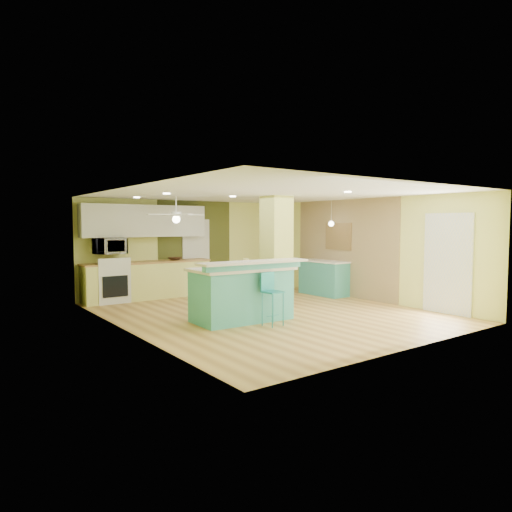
% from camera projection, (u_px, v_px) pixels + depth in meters
% --- Properties ---
extents(floor, '(6.00, 7.00, 0.01)m').
position_uv_depth(floor, '(267.00, 313.00, 9.65)').
color(floor, '#A07238').
rests_on(floor, ground).
extents(ceiling, '(6.00, 7.00, 0.01)m').
position_uv_depth(ceiling, '(267.00, 194.00, 9.48)').
color(ceiling, white).
rests_on(ceiling, wall_back).
extents(wall_back, '(6.00, 0.01, 2.50)m').
position_uv_depth(wall_back, '(189.00, 247.00, 12.39)').
color(wall_back, '#E5EA7D').
rests_on(wall_back, floor).
extents(wall_front, '(6.00, 0.01, 2.50)m').
position_uv_depth(wall_front, '(411.00, 266.00, 6.74)').
color(wall_front, '#E5EA7D').
rests_on(wall_front, floor).
extents(wall_left, '(0.01, 7.00, 2.50)m').
position_uv_depth(wall_left, '(128.00, 260.00, 7.80)').
color(wall_left, '#E5EA7D').
rests_on(wall_left, floor).
extents(wall_right, '(0.01, 7.00, 2.50)m').
position_uv_depth(wall_right, '(363.00, 249.00, 11.33)').
color(wall_right, '#E5EA7D').
rests_on(wall_right, floor).
extents(wood_panel, '(0.02, 3.40, 2.50)m').
position_uv_depth(wood_panel, '(344.00, 248.00, 11.80)').
color(wood_panel, '#876E4D').
rests_on(wood_panel, floor).
extents(olive_accent, '(2.20, 0.02, 2.50)m').
position_uv_depth(olive_accent, '(195.00, 247.00, 12.49)').
color(olive_accent, '#474C1E').
rests_on(olive_accent, floor).
extents(interior_door, '(0.82, 0.05, 2.00)m').
position_uv_depth(interior_door, '(196.00, 256.00, 12.49)').
color(interior_door, silver).
rests_on(interior_door, floor).
extents(french_door, '(0.04, 1.08, 2.10)m').
position_uv_depth(french_door, '(448.00, 264.00, 9.47)').
color(french_door, white).
rests_on(french_door, floor).
extents(column, '(0.55, 0.55, 2.50)m').
position_uv_depth(column, '(276.00, 251.00, 10.35)').
color(column, '#C1C65B').
rests_on(column, floor).
extents(kitchen_run, '(3.25, 0.63, 0.94)m').
position_uv_depth(kitchen_run, '(148.00, 280.00, 11.43)').
color(kitchen_run, '#ECEF7D').
rests_on(kitchen_run, floor).
extents(stove, '(0.76, 0.66, 1.08)m').
position_uv_depth(stove, '(111.00, 283.00, 10.87)').
color(stove, white).
rests_on(stove, floor).
extents(upper_cabinets, '(3.20, 0.34, 0.80)m').
position_uv_depth(upper_cabinets, '(145.00, 221.00, 11.43)').
color(upper_cabinets, silver).
rests_on(upper_cabinets, wall_back).
extents(microwave, '(0.70, 0.48, 0.39)m').
position_uv_depth(microwave, '(110.00, 246.00, 10.81)').
color(microwave, white).
rests_on(microwave, wall_back).
extents(ceiling_fan, '(1.41, 1.41, 0.61)m').
position_uv_depth(ceiling_fan, '(176.00, 215.00, 10.47)').
color(ceiling_fan, white).
rests_on(ceiling_fan, ceiling).
extents(pendant_lamp, '(0.14, 0.14, 0.69)m').
position_uv_depth(pendant_lamp, '(331.00, 224.00, 11.68)').
color(pendant_lamp, silver).
rests_on(pendant_lamp, ceiling).
extents(wall_decor, '(0.03, 0.90, 0.70)m').
position_uv_depth(wall_decor, '(338.00, 236.00, 11.93)').
color(wall_decor, brown).
rests_on(wall_decor, wood_panel).
extents(peninsula, '(2.24, 1.25, 1.19)m').
position_uv_depth(peninsula, '(242.00, 292.00, 8.81)').
color(peninsula, teal).
rests_on(peninsula, floor).
extents(bar_stool, '(0.35, 0.35, 0.98)m').
position_uv_depth(bar_stool, '(270.00, 290.00, 8.40)').
color(bar_stool, '#1C7782').
rests_on(bar_stool, floor).
extents(side_counter, '(0.60, 1.41, 0.91)m').
position_uv_depth(side_counter, '(324.00, 278.00, 12.06)').
color(side_counter, teal).
rests_on(side_counter, floor).
extents(fruit_bowl, '(0.42, 0.42, 0.08)m').
position_uv_depth(fruit_bowl, '(175.00, 259.00, 11.78)').
color(fruit_bowl, '#3D2618').
rests_on(fruit_bowl, kitchen_run).
extents(canister, '(0.13, 0.13, 0.15)m').
position_uv_depth(canister, '(246.00, 262.00, 9.13)').
color(canister, gold).
rests_on(canister, peninsula).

